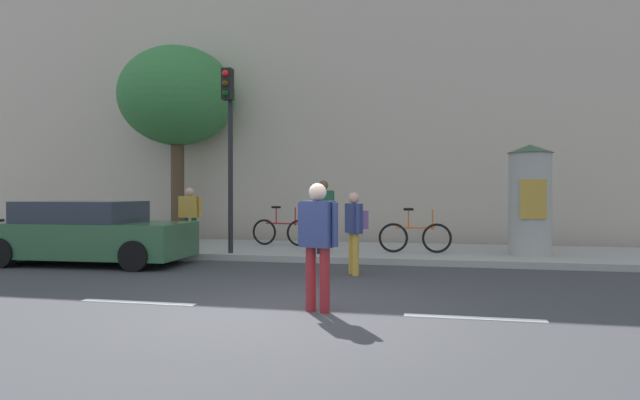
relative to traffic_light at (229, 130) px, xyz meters
The scene contains 14 objects.
ground_plane 6.82m from the traffic_light, 59.84° to the right, with size 80.00×80.00×0.00m, color #38383A.
sidewalk_curb 4.66m from the traffic_light, 29.97° to the left, with size 36.00×4.00×0.15m, color #9E9B93.
lane_markings 6.82m from the traffic_light, 59.84° to the right, with size 25.80×0.16×0.01m.
building_backdrop 7.89m from the traffic_light, 65.73° to the left, with size 36.00×5.00×11.65m, color #B7A893.
traffic_light is the anchor object (origin of this frame).
poster_column 7.33m from the traffic_light, ahead, with size 1.06×1.06×2.60m.
street_tree 4.59m from the traffic_light, 132.56° to the left, with size 3.56×3.56×5.95m.
pedestrian_near_pole 6.64m from the traffic_light, 57.50° to the right, with size 0.59×0.35×1.75m.
pedestrian_with_backpack 4.37m from the traffic_light, 28.28° to the right, with size 0.50×0.56×1.63m.
pedestrian_tallest 2.70m from the traffic_light, 146.59° to the left, with size 0.67×0.26×1.60m.
pedestrian_in_dark_shirt 2.99m from the traffic_light, 12.32° to the left, with size 0.48×0.43×1.76m.
bicycle_leaning 5.21m from the traffic_light, 14.36° to the left, with size 1.77×0.23×1.09m.
bicycle_upright 3.46m from the traffic_light, 73.16° to the left, with size 1.76×0.31×1.09m.
parked_car_dark 3.99m from the traffic_light, 151.69° to the right, with size 4.50×2.10×1.42m.
Camera 1 is at (2.01, -7.51, 1.63)m, focal length 31.57 mm.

